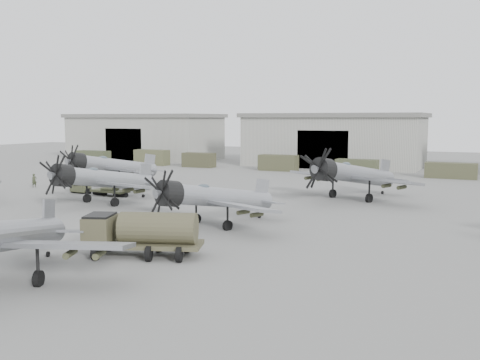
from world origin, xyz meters
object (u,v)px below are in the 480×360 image
at_px(aircraft_far_0, 108,166).
at_px(ground_crew, 34,181).
at_px(aircraft_mid_2, 210,197).
at_px(aircraft_mid_1, 99,179).
at_px(tug_trailer, 91,189).
at_px(aircraft_far_1, 350,174).
at_px(fuel_tanker, 142,231).

bearing_deg(aircraft_far_0, ground_crew, -130.04).
bearing_deg(aircraft_mid_2, aircraft_far_0, 166.80).
xyz_separation_m(aircraft_mid_1, aircraft_far_0, (-7.81, 10.93, 0.07)).
bearing_deg(tug_trailer, aircraft_mid_2, -22.10).
height_order(aircraft_mid_1, aircraft_mid_2, aircraft_mid_1).
height_order(aircraft_mid_2, aircraft_far_1, aircraft_far_1).
xyz_separation_m(aircraft_far_0, aircraft_far_1, (27.91, 1.48, 0.11)).
distance_m(aircraft_mid_1, aircraft_mid_2, 14.74).
distance_m(aircraft_mid_1, aircraft_far_1, 23.62).
height_order(aircraft_far_1, ground_crew, aircraft_far_1).
bearing_deg(fuel_tanker, aircraft_mid_2, 73.49).
xyz_separation_m(fuel_tanker, tug_trailer, (-19.74, 18.62, -0.92)).
xyz_separation_m(aircraft_mid_1, aircraft_mid_2, (14.01, -4.58, -0.18)).
bearing_deg(aircraft_mid_2, ground_crew, -178.86).
relative_size(aircraft_far_1, ground_crew, 8.77).
distance_m(aircraft_far_0, aircraft_far_1, 27.95).
distance_m(aircraft_far_0, ground_crew, 8.48).
distance_m(aircraft_mid_2, aircraft_far_1, 18.05).
bearing_deg(fuel_tanker, aircraft_far_1, 58.26).
height_order(aircraft_mid_1, tug_trailer, aircraft_mid_1).
bearing_deg(aircraft_far_1, fuel_tanker, -80.99).
relative_size(fuel_tanker, ground_crew, 4.45).
height_order(aircraft_mid_1, aircraft_far_0, aircraft_far_0).
height_order(fuel_tanker, tug_trailer, fuel_tanker).
relative_size(aircraft_mid_1, aircraft_far_0, 0.98).
height_order(aircraft_far_0, tug_trailer, aircraft_far_0).
xyz_separation_m(aircraft_mid_1, aircraft_far_1, (20.10, 12.41, 0.18)).
bearing_deg(ground_crew, aircraft_far_1, -59.03).
distance_m(aircraft_far_1, ground_crew, 35.52).
xyz_separation_m(aircraft_mid_2, fuel_tanker, (0.48, -9.02, -0.70)).
xyz_separation_m(aircraft_far_1, fuel_tanker, (-5.60, -26.01, -1.06)).
bearing_deg(tug_trailer, aircraft_far_0, 117.86).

